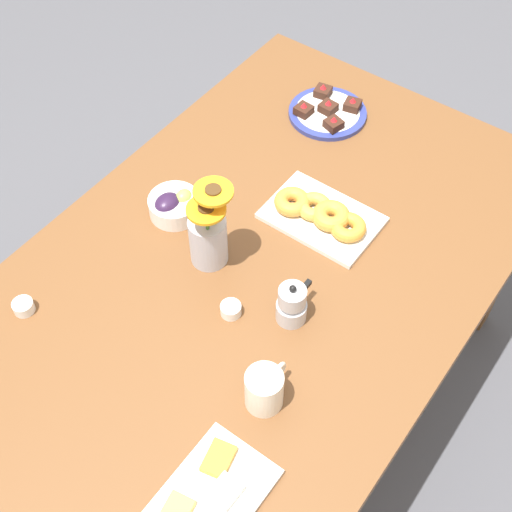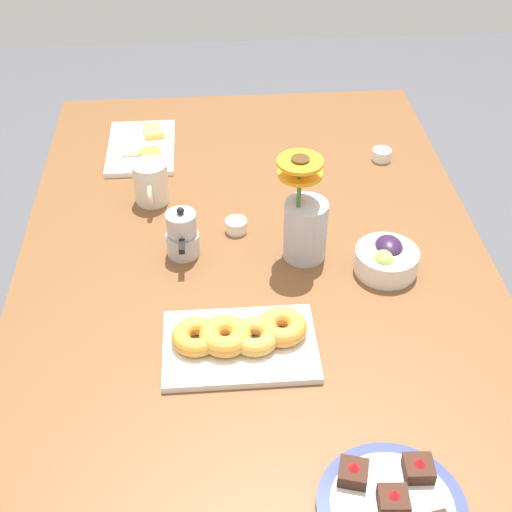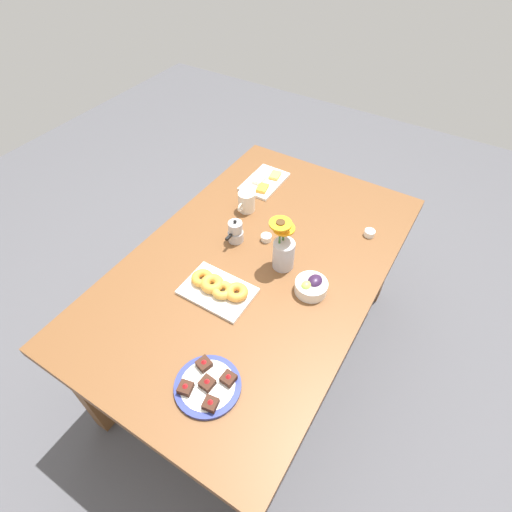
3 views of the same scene
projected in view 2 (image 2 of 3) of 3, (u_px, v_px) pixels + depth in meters
The scene contains 11 objects.
ground_plane at pixel (256, 477), 1.94m from camera, with size 6.00×6.00×0.00m, color #4C4C51.
dining_table at pixel (256, 301), 1.53m from camera, with size 1.60×1.00×0.74m.
coffee_mug at pixel (151, 182), 1.64m from camera, with size 0.12×0.08×0.10m.
grape_bowl at pixel (387, 258), 1.46m from camera, with size 0.13×0.13×0.07m.
cheese_platter at pixel (142, 147), 1.84m from camera, with size 0.26×0.17×0.03m.
croissant_platter at pixel (240, 339), 1.29m from camera, with size 0.19×0.28×0.05m.
jam_cup_honey at pixel (236, 225), 1.57m from camera, with size 0.05×0.05×0.03m.
jam_cup_berry at pixel (382, 154), 1.81m from camera, with size 0.05×0.05×0.03m.
dessert_plate at pixel (392, 506), 1.04m from camera, with size 0.22×0.22×0.05m.
flower_vase at pixel (305, 223), 1.46m from camera, with size 0.11×0.11×0.25m.
moka_pot at pixel (182, 235), 1.49m from camera, with size 0.11×0.07×0.12m.
Camera 2 is at (1.12, -0.08, 1.70)m, focal length 50.00 mm.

